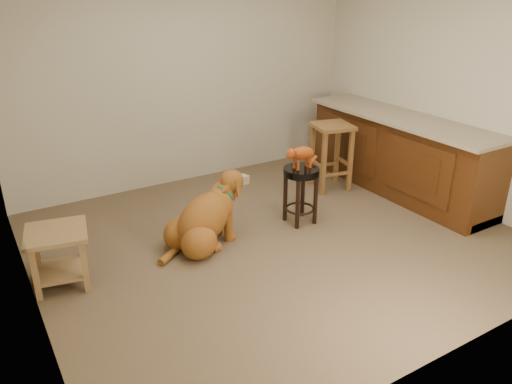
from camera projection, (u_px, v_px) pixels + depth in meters
floor at (278, 239)px, 5.00m from camera, size 4.50×4.00×0.01m
room_shell at (281, 69)px, 4.34m from camera, size 4.54×4.04×2.62m
cabinet_run at (399, 156)px, 5.99m from camera, size 0.70×2.56×0.94m
padded_stool at (301, 184)px, 5.20m from camera, size 0.37×0.37×0.61m
wood_stool at (331, 155)px, 6.08m from camera, size 0.53×0.53×0.81m
side_table at (59, 249)px, 4.14m from camera, size 0.57×0.57×0.51m
golden_retriever at (204, 220)px, 4.78m from camera, size 1.13×0.65×0.73m
tabby_kitten at (301, 154)px, 5.06m from camera, size 0.45×0.16×0.28m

